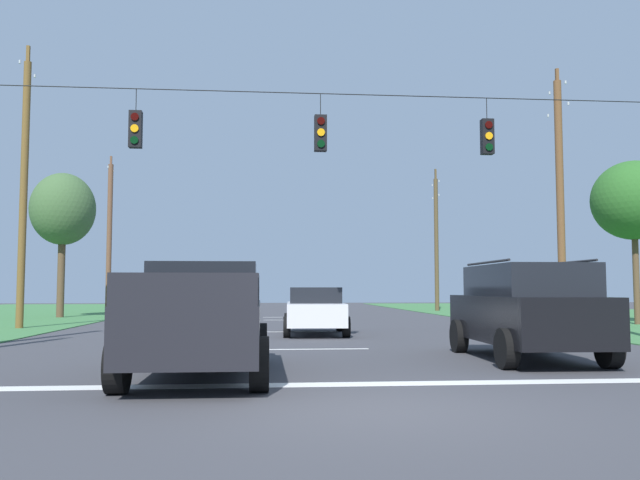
# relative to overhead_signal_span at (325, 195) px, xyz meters

# --- Properties ---
(ground_plane) EXTENTS (120.00, 120.00, 0.00)m
(ground_plane) POSITION_rel_overhead_signal_span_xyz_m (-0.25, -8.77, -3.92)
(ground_plane) COLOR #3D3D42
(stop_bar_stripe) EXTENTS (16.08, 0.45, 0.01)m
(stop_bar_stripe) POSITION_rel_overhead_signal_span_xyz_m (-0.25, -6.69, -3.92)
(stop_bar_stripe) COLOR white
(stop_bar_stripe) RESTS_ON ground
(lane_dash_0) EXTENTS (2.50, 0.15, 0.01)m
(lane_dash_0) POSITION_rel_overhead_signal_span_xyz_m (-0.25, -0.69, -3.92)
(lane_dash_0) COLOR white
(lane_dash_0) RESTS_ON ground
(lane_dash_1) EXTENTS (2.50, 0.15, 0.01)m
(lane_dash_1) POSITION_rel_overhead_signal_span_xyz_m (-0.25, 5.88, -3.92)
(lane_dash_1) COLOR white
(lane_dash_1) RESTS_ON ground
(lane_dash_2) EXTENTS (2.50, 0.15, 0.01)m
(lane_dash_2) POSITION_rel_overhead_signal_span_xyz_m (-0.25, 14.37, -3.92)
(lane_dash_2) COLOR white
(lane_dash_2) RESTS_ON ground
(lane_dash_3) EXTENTS (2.50, 0.15, 0.01)m
(lane_dash_3) POSITION_rel_overhead_signal_span_xyz_m (-0.25, 17.33, -3.92)
(lane_dash_3) COLOR white
(lane_dash_3) RESTS_ON ground
(overhead_signal_span) EXTENTS (19.01, 0.31, 7.21)m
(overhead_signal_span) POSITION_rel_overhead_signal_span_xyz_m (0.00, 0.00, 0.00)
(overhead_signal_span) COLOR brown
(overhead_signal_span) RESTS_ON ground
(pickup_truck) EXTENTS (2.29, 5.41, 1.95)m
(pickup_truck) POSITION_rel_overhead_signal_span_xyz_m (-2.68, -5.42, -2.95)
(pickup_truck) COLOR black
(pickup_truck) RESTS_ON ground
(suv_black) EXTENTS (2.33, 4.85, 2.05)m
(suv_black) POSITION_rel_overhead_signal_span_xyz_m (3.88, -3.51, -2.86)
(suv_black) COLOR black
(suv_black) RESTS_ON ground
(distant_car_crossing_white) EXTENTS (2.18, 4.38, 1.52)m
(distant_car_crossing_white) POSITION_rel_overhead_signal_span_xyz_m (0.11, 4.54, -3.13)
(distant_car_crossing_white) COLOR silver
(distant_car_crossing_white) RESTS_ON ground
(utility_pole_mid_right) EXTENTS (0.30, 1.89, 10.29)m
(utility_pole_mid_right) POSITION_rel_overhead_signal_span_xyz_m (10.15, 8.04, 1.23)
(utility_pole_mid_right) COLOR brown
(utility_pole_mid_right) RESTS_ON ground
(utility_pole_far_right) EXTENTS (0.28, 1.77, 9.37)m
(utility_pole_far_right) POSITION_rel_overhead_signal_span_xyz_m (9.88, 25.60, 0.74)
(utility_pole_far_right) COLOR brown
(utility_pole_far_right) RESTS_ON ground
(utility_pole_mid_left) EXTENTS (0.27, 1.72, 10.68)m
(utility_pole_mid_left) POSITION_rel_overhead_signal_span_xyz_m (-10.50, 8.44, 1.29)
(utility_pole_mid_left) COLOR brown
(utility_pole_mid_left) RESTS_ON ground
(utility_pole_far_left) EXTENTS (0.30, 1.53, 9.51)m
(utility_pole_far_left) POSITION_rel_overhead_signal_span_xyz_m (-10.74, 23.80, 0.71)
(utility_pole_far_left) COLOR brown
(utility_pole_far_left) RESTS_ON ground
(tree_roadside_right) EXTENTS (3.23, 3.23, 7.37)m
(tree_roadside_right) POSITION_rel_overhead_signal_span_xyz_m (-11.73, 17.68, 1.56)
(tree_roadside_right) COLOR brown
(tree_roadside_right) RESTS_ON ground
(tree_roadside_far_right) EXTENTS (3.37, 3.37, 6.74)m
(tree_roadside_far_right) POSITION_rel_overhead_signal_span_xyz_m (13.65, 8.81, 1.17)
(tree_roadside_far_right) COLOR brown
(tree_roadside_far_right) RESTS_ON ground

